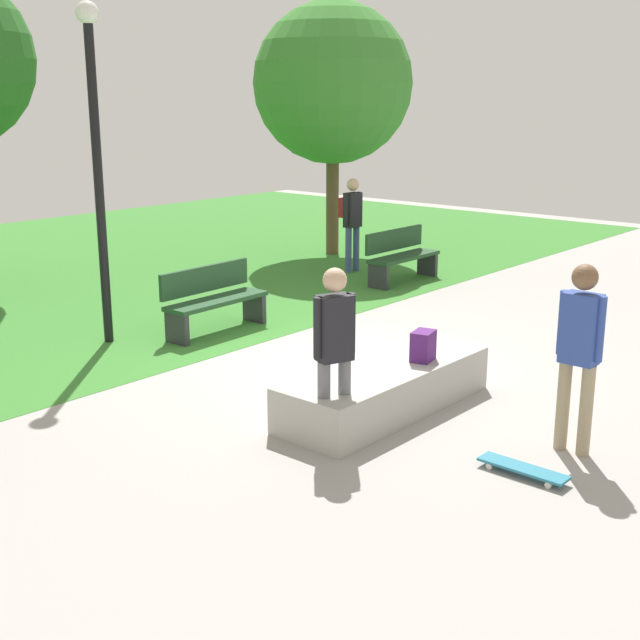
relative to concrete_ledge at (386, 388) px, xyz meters
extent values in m
plane|color=#9E9993|center=(0.94, 1.38, -0.24)|extent=(28.00, 28.00, 0.00)
cube|color=#387A2D|center=(0.94, 9.04, -0.23)|extent=(26.60, 12.66, 0.01)
cube|color=#A8A59E|center=(0.00, 0.00, 0.00)|extent=(2.59, 0.90, 0.48)
cube|color=#4C1E66|center=(0.41, -0.17, 0.40)|extent=(0.32, 0.26, 0.32)
cylinder|color=tan|center=(0.26, -1.83, 0.19)|extent=(0.12, 0.12, 0.85)
cylinder|color=tan|center=(0.26, -2.05, 0.19)|extent=(0.12, 0.12, 0.85)
cube|color=#2D4799|center=(0.26, -1.94, 0.94)|extent=(0.20, 0.32, 0.64)
cylinder|color=#2D4799|center=(0.26, -1.77, 0.96)|extent=(0.09, 0.09, 0.59)
cylinder|color=#2D4799|center=(0.26, -2.11, 0.96)|extent=(0.09, 0.09, 0.59)
sphere|color=brown|center=(0.26, -1.94, 1.40)|extent=(0.23, 0.23, 0.23)
cylinder|color=slate|center=(-1.12, -0.12, 0.17)|extent=(0.12, 0.12, 0.82)
cylinder|color=slate|center=(-0.91, -0.19, 0.17)|extent=(0.12, 0.12, 0.82)
cube|color=black|center=(-1.02, -0.15, 0.89)|extent=(0.37, 0.30, 0.61)
cylinder|color=black|center=(-1.17, -0.09, 0.91)|extent=(0.09, 0.09, 0.56)
cylinder|color=black|center=(-0.86, -0.21, 0.91)|extent=(0.09, 0.09, 0.56)
sphere|color=tan|center=(-1.02, -0.15, 1.33)|extent=(0.22, 0.22, 0.22)
cube|color=teal|center=(-0.50, -1.84, -0.17)|extent=(0.21, 0.80, 0.02)
cylinder|color=silver|center=(-0.42, -2.13, -0.21)|extent=(0.03, 0.06, 0.06)
cylinder|color=silver|center=(-0.58, -2.12, -0.21)|extent=(0.03, 0.06, 0.06)
cylinder|color=silver|center=(-0.41, -1.57, -0.21)|extent=(0.03, 0.06, 0.06)
cylinder|color=silver|center=(-0.57, -1.56, -0.21)|extent=(0.03, 0.06, 0.06)
cube|color=#1E4223|center=(0.88, 3.54, 0.21)|extent=(1.61, 0.49, 0.06)
cube|color=#1E4223|center=(0.87, 3.76, 0.49)|extent=(1.60, 0.11, 0.36)
cube|color=#2D2D33|center=(1.61, 3.56, -0.01)|extent=(0.09, 0.40, 0.45)
cube|color=#2D2D33|center=(0.14, 3.52, -0.01)|extent=(0.09, 0.40, 0.45)
cube|color=#1E4223|center=(5.25, 3.50, 0.21)|extent=(1.60, 0.44, 0.06)
cube|color=#1E4223|center=(5.25, 3.72, 0.49)|extent=(1.60, 0.06, 0.36)
cube|color=#2D2D33|center=(5.98, 3.50, -0.01)|extent=(0.08, 0.40, 0.45)
cube|color=#2D2D33|center=(4.51, 3.50, -0.01)|extent=(0.08, 0.40, 0.45)
cylinder|color=brown|center=(6.55, 6.24, 1.00)|extent=(0.26, 0.26, 2.47)
sphere|color=#387F2D|center=(6.55, 6.24, 3.18)|extent=(3.16, 3.16, 3.16)
cylinder|color=black|center=(-0.38, 4.30, 1.78)|extent=(0.12, 0.12, 4.03)
sphere|color=silver|center=(-0.38, 4.30, 3.91)|extent=(0.28, 0.28, 0.28)
cylinder|color=#3F5184|center=(5.46, 4.75, 0.18)|extent=(0.12, 0.12, 0.84)
cylinder|color=#3F5184|center=(5.24, 4.75, 0.18)|extent=(0.12, 0.12, 0.84)
cube|color=black|center=(5.35, 4.75, 0.92)|extent=(0.32, 0.20, 0.63)
cylinder|color=black|center=(5.52, 4.75, 0.94)|extent=(0.09, 0.09, 0.58)
cylinder|color=black|center=(5.18, 4.75, 0.94)|extent=(0.09, 0.09, 0.58)
sphere|color=tan|center=(5.35, 4.75, 1.37)|extent=(0.23, 0.23, 0.23)
cube|color=maroon|center=(5.36, 4.91, 0.95)|extent=(0.26, 0.16, 0.36)
camera|label=1|loc=(-6.70, -4.91, 2.93)|focal=47.42mm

